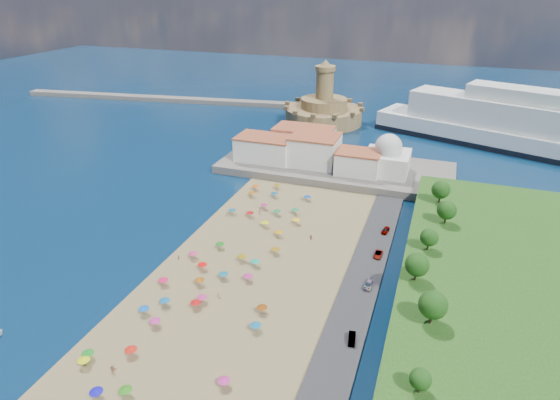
% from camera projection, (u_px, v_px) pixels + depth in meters
% --- Properties ---
extents(ground, '(700.00, 700.00, 0.00)m').
position_uv_depth(ground, '(235.00, 262.00, 126.01)').
color(ground, '#071938').
rests_on(ground, ground).
extents(terrace, '(90.00, 36.00, 3.00)m').
position_uv_depth(terrace, '(335.00, 168.00, 184.43)').
color(terrace, '#59544C').
rests_on(terrace, ground).
extents(jetty, '(18.00, 70.00, 2.40)m').
position_uv_depth(jetty, '(307.00, 137.00, 220.99)').
color(jetty, '#59544C').
rests_on(jetty, ground).
extents(breakwater, '(199.03, 34.77, 2.60)m').
position_uv_depth(breakwater, '(176.00, 99.00, 288.90)').
color(breakwater, '#59544C').
rests_on(breakwater, ground).
extents(waterfront_buildings, '(57.00, 29.00, 11.00)m').
position_uv_depth(waterfront_buildings, '(304.00, 148.00, 186.18)').
color(waterfront_buildings, silver).
rests_on(waterfront_buildings, terrace).
extents(domed_building, '(16.00, 16.00, 15.00)m').
position_uv_depth(domed_building, '(387.00, 158.00, 173.46)').
color(domed_building, silver).
rests_on(domed_building, terrace).
extents(fortress, '(40.00, 40.00, 32.40)m').
position_uv_depth(fortress, '(324.00, 110.00, 244.15)').
color(fortress, '#997C4C').
rests_on(fortress, ground).
extents(cruise_ship, '(149.57, 70.42, 32.90)m').
position_uv_depth(cruise_ship, '(548.00, 133.00, 198.73)').
color(cruise_ship, black).
rests_on(cruise_ship, ground).
extents(beach_parasols, '(31.33, 116.58, 2.20)m').
position_uv_depth(beach_parasols, '(215.00, 273.00, 117.44)').
color(beach_parasols, gray).
rests_on(beach_parasols, beach).
extents(beachgoers, '(31.98, 91.87, 1.89)m').
position_uv_depth(beachgoers, '(243.00, 253.00, 128.11)').
color(beachgoers, tan).
rests_on(beachgoers, beach).
extents(parked_cars, '(2.38, 77.97, 1.43)m').
position_uv_depth(parked_cars, '(367.00, 288.00, 113.07)').
color(parked_cars, gray).
rests_on(parked_cars, promenade).
extents(hillside_trees, '(14.69, 109.48, 7.44)m').
position_uv_depth(hillside_trees, '(424.00, 281.00, 100.82)').
color(hillside_trees, '#382314').
rests_on(hillside_trees, hillside).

